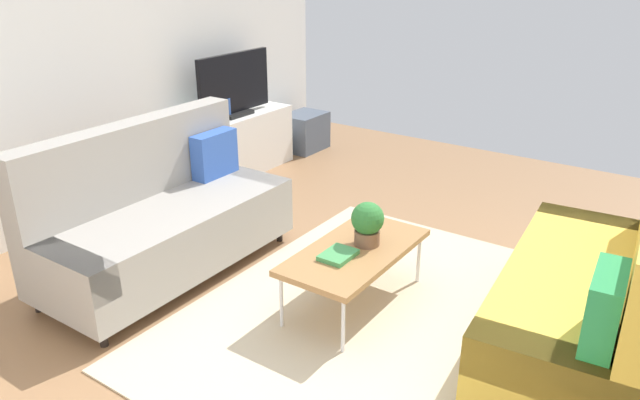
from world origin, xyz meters
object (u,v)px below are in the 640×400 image
object	(u,v)px
table_book_0	(338,255)
vase_1	(203,115)
potted_plant	(367,223)
couch_green	(596,291)
tv_console	(236,145)
couch_beige	(162,216)
tv	(234,86)
bottle_1	(229,108)
coffee_table	(355,252)
bottle_0	(222,113)
storage_trunk	(305,132)
vase_0	(190,118)

from	to	relation	value
table_book_0	vase_1	distance (m)	2.76
potted_plant	vase_1	distance (m)	2.69
couch_green	tv_console	world-z (taller)	couch_green
couch_beige	potted_plant	bearing A→B (deg)	108.29
tv	bottle_1	world-z (taller)	tv
couch_green	tv	distance (m)	4.03
coffee_table	vase_1	size ratio (longest dim) A/B	6.59
couch_beige	tv	distance (m)	2.19
potted_plant	bottle_0	size ratio (longest dim) A/B	1.87
tv	bottle_0	size ratio (longest dim) A/B	6.28
coffee_table	vase_1	world-z (taller)	vase_1
couch_beige	storage_trunk	xyz separation A→B (m)	(3.00, 0.89, -0.22)
tv_console	tv	distance (m)	0.63
couch_beige	tv_console	bearing A→B (deg)	-152.84
couch_beige	coffee_table	bearing A→B (deg)	104.88
couch_green	vase_1	bearing A→B (deg)	73.22
coffee_table	storage_trunk	xyz separation A→B (m)	(2.61, 2.31, -0.17)
couch_beige	coffee_table	world-z (taller)	couch_beige
tv_console	potted_plant	world-z (taller)	potted_plant
tv_console	vase_0	size ratio (longest dim) A/B	7.88
coffee_table	tv_console	bearing A→B (deg)	57.90
table_book_0	vase_1	world-z (taller)	vase_1
vase_0	bottle_0	bearing A→B (deg)	-14.08
couch_green	coffee_table	world-z (taller)	couch_green
coffee_table	bottle_1	distance (m)	2.77
vase_1	storage_trunk	bearing A→B (deg)	-5.70
potted_plant	vase_0	distance (m)	2.63
couch_beige	couch_green	xyz separation A→B (m)	(0.68, -2.84, 0.00)
tv	bottle_0	xyz separation A→B (m)	(-0.22, -0.02, -0.23)
couch_beige	potted_plant	distance (m)	1.53
tv_console	couch_green	bearing A→B (deg)	-107.65
potted_plant	vase_1	world-z (taller)	vase_1
table_book_0	bottle_0	size ratio (longest dim) A/B	1.51
coffee_table	storage_trunk	world-z (taller)	storage_trunk
storage_trunk	vase_0	size ratio (longest dim) A/B	2.93
vase_0	tv_console	bearing A→B (deg)	-4.93
tv_console	storage_trunk	bearing A→B (deg)	-5.19
coffee_table	table_book_0	distance (m)	0.17
vase_1	bottle_0	distance (m)	0.20
storage_trunk	vase_1	world-z (taller)	vase_1
bottle_0	bottle_1	xyz separation A→B (m)	(0.10, 0.00, 0.02)
tv	potted_plant	distance (m)	2.82
couch_beige	vase_0	world-z (taller)	couch_beige
couch_beige	tv_console	world-z (taller)	couch_beige
coffee_table	table_book_0	size ratio (longest dim) A/B	4.58
bottle_0	bottle_1	bearing A→B (deg)	0.00
storage_trunk	bottle_0	xyz separation A→B (m)	(-1.32, 0.06, 0.50)
bottle_1	coffee_table	bearing A→B (deg)	-120.34
table_book_0	potted_plant	bearing A→B (deg)	-12.05
coffee_table	bottle_0	distance (m)	2.72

